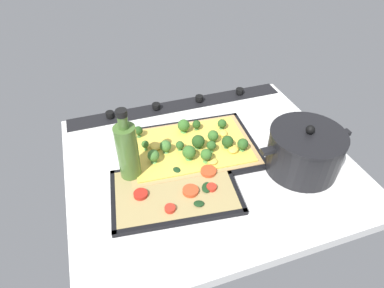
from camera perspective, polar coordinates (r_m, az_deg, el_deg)
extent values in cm
cube|color=white|center=(97.55, 2.89, -3.60)|extent=(80.67, 68.83, 3.00)
cube|color=black|center=(119.50, -2.41, 6.74)|extent=(77.44, 7.00, 0.80)
cylinder|color=black|center=(126.59, 8.25, 9.08)|extent=(2.80, 2.80, 1.80)
cylinder|color=black|center=(120.91, 1.27, 7.93)|extent=(2.80, 2.80, 1.80)
cylinder|color=black|center=(117.21, -6.22, 6.56)|extent=(2.80, 2.80, 1.80)
cylinder|color=black|center=(115.65, -14.02, 5.01)|extent=(2.80, 2.80, 1.80)
cube|color=black|center=(99.76, -0.34, -1.01)|extent=(41.59, 30.14, 0.50)
cube|color=black|center=(109.55, -2.07, 3.48)|extent=(39.81, 3.90, 1.30)
cube|color=black|center=(90.25, 1.76, -6.09)|extent=(39.81, 3.90, 1.30)
cube|color=black|center=(104.86, 9.92, 0.92)|extent=(3.06, 27.52, 1.30)
cube|color=black|center=(97.73, -11.38, -2.70)|extent=(3.06, 27.52, 1.30)
cube|color=tan|center=(99.28, -0.35, -0.68)|extent=(39.03, 27.58, 1.00)
cube|color=#EDC64C|center=(98.82, -0.35, -0.38)|extent=(35.88, 24.87, 0.40)
cone|color=#5B9F46|center=(103.75, -1.44, 2.38)|extent=(2.08, 2.08, 1.10)
sphere|color=#386B28|center=(102.57, -1.46, 3.26)|extent=(3.79, 3.79, 3.79)
cone|color=#4D8B3F|center=(105.67, 5.18, 2.90)|extent=(1.55, 1.55, 0.83)
sphere|color=#2D5B23|center=(104.80, 5.23, 3.55)|extent=(2.83, 2.83, 2.83)
cone|color=#5B9F46|center=(93.90, -0.52, -2.32)|extent=(2.10, 2.10, 1.12)
sphere|color=#386B28|center=(92.58, -0.52, -1.41)|extent=(3.83, 3.83, 3.83)
cone|color=#4D8B3F|center=(96.49, 3.32, -1.00)|extent=(1.53, 1.53, 1.21)
sphere|color=#2D5B23|center=(95.43, 3.36, -0.24)|extent=(2.79, 2.79, 2.79)
cone|color=#4D8B3F|center=(97.07, -2.09, -0.80)|extent=(1.35, 1.35, 0.84)
sphere|color=#2D5B23|center=(96.20, -2.11, -0.19)|extent=(2.46, 2.46, 2.46)
cone|color=#4D8B3F|center=(98.03, 8.69, -0.76)|extent=(1.79, 1.79, 1.05)
sphere|color=#2D5B23|center=(96.91, 8.79, 0.03)|extent=(3.26, 3.26, 3.26)
cone|color=#5B9F46|center=(98.01, -8.05, -0.66)|extent=(1.22, 1.22, 1.12)
sphere|color=#386B28|center=(97.13, -8.12, -0.04)|extent=(2.22, 2.22, 2.22)
cone|color=#5B9F46|center=(99.78, 3.61, 0.61)|extent=(1.82, 1.82, 1.27)
sphere|color=#386B28|center=(98.62, 3.66, 1.46)|extent=(3.30, 3.30, 3.30)
cone|color=#427635|center=(97.84, 1.07, -0.40)|extent=(2.14, 2.14, 0.82)
sphere|color=#264C1C|center=(96.65, 1.08, 0.45)|extent=(3.88, 3.88, 3.88)
cone|color=#5B9F46|center=(93.02, 2.44, -2.74)|extent=(1.80, 1.80, 1.39)
sphere|color=#386B28|center=(91.74, 2.48, -1.85)|extent=(3.27, 3.27, 3.27)
cone|color=#427635|center=(104.83, 0.78, 2.78)|extent=(1.46, 1.46, 0.94)
sphere|color=#264C1C|center=(103.96, 0.79, 3.43)|extent=(2.66, 2.66, 2.66)
cone|color=#68AD54|center=(93.51, -6.61, -2.82)|extent=(1.84, 1.84, 1.23)
sphere|color=#427533|center=(92.26, -6.70, -1.96)|extent=(3.34, 3.34, 3.34)
cone|color=#427635|center=(103.04, -9.19, 1.58)|extent=(1.50, 1.50, 1.32)
sphere|color=#264C1C|center=(102.02, -9.29, 2.32)|extent=(2.72, 2.72, 2.72)
cone|color=#68AD54|center=(96.48, -4.53, -1.14)|extent=(1.85, 1.85, 1.04)
sphere|color=#427533|center=(95.33, -4.59, -0.33)|extent=(3.36, 3.36, 3.36)
cone|color=#427635|center=(98.45, 6.10, -0.35)|extent=(1.93, 1.93, 0.86)
sphere|color=#264C1C|center=(97.34, 6.17, 0.44)|extent=(3.51, 3.51, 3.51)
ellipsoid|color=#EDC64C|center=(97.59, 7.13, -0.76)|extent=(4.87, 4.81, 1.34)
ellipsoid|color=#EDC64C|center=(103.25, 5.45, 1.94)|extent=(3.27, 3.84, 1.15)
ellipsoid|color=#EDC64C|center=(98.28, -6.36, -0.33)|extent=(4.83, 5.08, 1.39)
ellipsoid|color=#EDC64C|center=(93.04, 3.59, -3.00)|extent=(3.09, 2.85, 1.02)
cube|color=black|center=(87.51, -2.96, -8.39)|extent=(35.27, 25.19, 0.50)
cube|color=black|center=(94.24, -3.98, -3.75)|extent=(32.85, 5.14, 1.30)
cube|color=black|center=(80.84, -1.76, -13.43)|extent=(32.85, 5.14, 1.30)
cube|color=black|center=(89.99, 7.11, -6.64)|extent=(3.76, 21.38, 1.30)
cube|color=black|center=(87.28, -13.44, -9.59)|extent=(3.76, 21.38, 1.30)
cube|color=tan|center=(86.99, -2.98, -8.09)|extent=(32.60, 22.52, 0.90)
cylinder|color=#D14723|center=(85.58, -0.25, -8.11)|extent=(4.17, 4.17, 1.00)
cylinder|color=red|center=(81.98, -3.82, -11.09)|extent=(2.70, 2.70, 1.00)
cylinder|color=#D14723|center=(90.66, 2.87, -4.74)|extent=(4.34, 4.34, 1.00)
cylinder|color=red|center=(86.55, 3.40, -7.50)|extent=(2.65, 2.65, 1.00)
cylinder|color=#B22319|center=(85.80, -8.88, -8.59)|extent=(3.64, 3.64, 1.00)
ellipsoid|color=#193819|center=(82.94, 1.20, -10.28)|extent=(3.14, 2.79, 0.60)
ellipsoid|color=#193819|center=(91.13, -2.64, -4.54)|extent=(2.57, 3.02, 0.60)
ellipsoid|color=#193819|center=(86.62, 2.55, -7.51)|extent=(3.96, 4.53, 0.60)
cylinder|color=black|center=(95.61, 18.81, -1.35)|extent=(19.94, 19.94, 11.58)
cylinder|color=black|center=(91.89, 19.60, 1.57)|extent=(20.34, 20.34, 0.80)
sphere|color=black|center=(90.97, 19.82, 2.36)|extent=(2.40, 2.40, 2.40)
cube|color=black|center=(100.27, 24.75, 1.72)|extent=(3.60, 2.00, 1.20)
cube|color=black|center=(87.48, 12.99, -1.18)|extent=(3.60, 2.00, 1.20)
cylinder|color=#476B2D|center=(87.29, -11.00, -1.72)|extent=(5.64, 5.64, 17.17)
cylinder|color=#476B2D|center=(80.97, -11.89, 3.78)|extent=(2.54, 2.54, 3.50)
cylinder|color=black|center=(79.53, -12.14, 5.27)|extent=(2.82, 2.82, 1.60)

